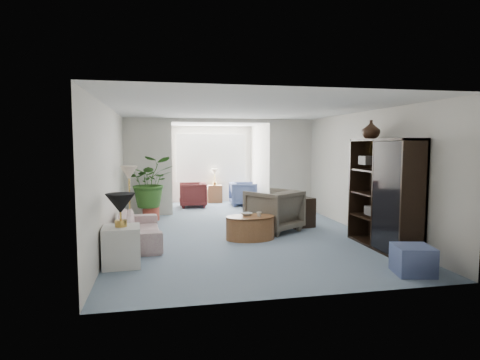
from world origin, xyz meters
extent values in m
plane|color=#89A2B5|center=(0.00, 0.00, 0.00)|extent=(6.00, 6.00, 0.00)
plane|color=#89A2B5|center=(0.00, 4.10, 0.00)|extent=(2.60, 2.60, 0.00)
cube|color=silver|center=(-1.90, 3.00, 1.25)|extent=(1.20, 0.12, 2.50)
cube|color=silver|center=(1.90, 3.00, 1.25)|extent=(1.20, 0.12, 2.50)
cube|color=silver|center=(0.00, 3.00, 2.45)|extent=(2.60, 0.12, 0.10)
cube|color=white|center=(0.00, 5.18, 1.40)|extent=(2.20, 0.02, 1.50)
cube|color=white|center=(0.00, 5.15, 1.40)|extent=(2.20, 0.02, 1.50)
cube|color=beige|center=(2.46, -0.10, 1.70)|extent=(0.04, 0.50, 0.40)
imported|color=beige|center=(-2.01, 0.07, 0.28)|extent=(0.85, 1.94, 0.55)
cube|color=silver|center=(-2.21, -1.28, 0.30)|extent=(0.58, 0.58, 0.60)
cone|color=black|center=(-2.21, -1.28, 0.95)|extent=(0.44, 0.44, 0.30)
cone|color=beige|center=(-2.24, 1.04, 1.25)|extent=(0.36, 0.36, 0.28)
cylinder|color=brown|center=(0.08, 0.00, 0.23)|extent=(1.17, 1.17, 0.45)
imported|color=silver|center=(0.03, 0.10, 0.48)|extent=(0.26, 0.26, 0.05)
imported|color=beige|center=(0.23, -0.10, 0.50)|extent=(0.12, 0.12, 0.09)
imported|color=#6A6153|center=(0.73, 0.61, 0.44)|extent=(1.33, 1.34, 0.89)
cube|color=black|center=(1.43, 0.91, 0.32)|extent=(0.63, 0.55, 0.65)
cube|color=black|center=(2.23, -1.11, 0.97)|extent=(0.46, 1.74, 1.93)
imported|color=black|center=(2.23, -0.61, 2.11)|extent=(0.33, 0.33, 0.35)
cube|color=slate|center=(1.88, -2.49, 0.20)|extent=(0.61, 0.61, 0.40)
cylinder|color=#AE4232|center=(-1.84, 2.36, 0.16)|extent=(0.40, 0.40, 0.32)
imported|color=#2F5D1F|center=(-1.84, 2.36, 0.94)|extent=(1.12, 0.97, 1.24)
imported|color=slate|center=(0.83, 4.23, 0.35)|extent=(0.80, 0.78, 0.70)
imported|color=#5A1F24|center=(-0.67, 4.23, 0.36)|extent=(0.82, 0.80, 0.72)
cube|color=brown|center=(0.08, 4.98, 0.27)|extent=(0.46, 0.37, 0.55)
cube|color=#383432|center=(2.18, -0.93, 0.64)|extent=(0.30, 0.26, 0.16)
cube|color=#4F4B49|center=(2.18, -1.28, 1.09)|extent=(0.30, 0.26, 0.16)
cube|color=#332E27|center=(2.18, -1.50, 1.54)|extent=(0.30, 0.26, 0.16)
cube|color=#4B4946|center=(2.18, -0.66, 1.54)|extent=(0.30, 0.26, 0.16)
camera|label=1|loc=(-1.63, -7.44, 1.84)|focal=30.01mm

